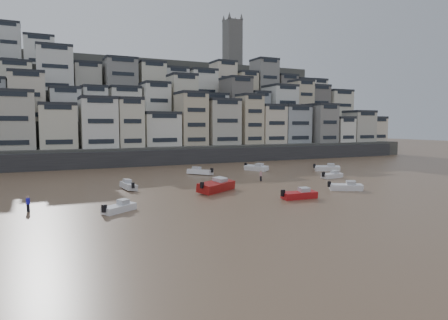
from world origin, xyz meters
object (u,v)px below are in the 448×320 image
boat_j (119,206)px  person_blue (28,204)px  boat_h (200,171)px  boat_c (216,184)px  boat_f (128,185)px  boat_g (327,167)px  boat_a (299,193)px  boat_d (332,174)px  person_pink (261,176)px  boat_b (346,186)px  boat_i (256,167)px

boat_j → person_blue: (-8.74, 4.23, 0.27)m
boat_h → person_blue: (-28.51, -21.81, 0.13)m
boat_c → boat_f: (-10.63, 7.16, -0.31)m
boat_j → boat_f: bearing=40.4°
boat_g → boat_j: bearing=-123.9°
boat_a → boat_f: (-17.78, 16.59, -0.01)m
boat_a → boat_c: bearing=129.9°
boat_d → boat_f: boat_f is taller
person_pink → boat_g: bearing=19.2°
boat_j → boat_c: boat_c is taller
boat_h → boat_b: bearing=169.3°
boat_d → boat_b: size_ratio=0.95×
boat_i → person_blue: size_ratio=3.18×
boat_g → boat_d: bearing=-94.0°
boat_g → person_pink: bearing=-129.2°
boat_f → person_pink: person_pink is taller
boat_f → person_pink: (21.49, -0.92, 0.19)m
boat_i → boat_h: (-12.57, -0.90, -0.02)m
boat_a → boat_i: boat_i is taller
boat_i → person_blue: (-41.08, -22.72, 0.11)m
boat_a → boat_b: size_ratio=1.02×
boat_i → boat_b: bearing=-26.3°
boat_f → boat_j: bearing=161.5°
boat_a → boat_c: 11.84m
boat_g → person_blue: person_blue is taller
boat_h → boat_g: size_ratio=1.01×
boat_d → boat_g: size_ratio=0.87×
person_blue → boat_d: bearing=8.9°
boat_h → person_blue: person_blue is taller
boat_g → person_pink: (-19.49, -6.80, 0.14)m
boat_d → boat_b: boat_b is taller
person_pink → boat_f: bearing=177.5°
boat_j → person_blue: bearing=120.2°
boat_f → boat_b: (27.58, -14.14, -0.01)m
boat_a → boat_h: size_ratio=0.93×
boat_i → boat_f: bearing=-91.4°
boat_j → person_blue: size_ratio=2.53×
boat_j → boat_d: (38.69, 11.61, 0.04)m
boat_j → boat_g: size_ratio=0.82×
boat_h → boat_f: boat_h is taller
boat_c → boat_j: bearing=174.5°
boat_d → boat_f: (-34.61, 3.02, 0.04)m
boat_a → boat_d: 21.61m
person_blue → boat_b: bearing=-5.3°
boat_a → boat_h: boat_h is taller
boat_a → boat_j: boat_a is taller
boat_h → boat_d: bearing=-163.0°
boat_a → boat_g: size_ratio=0.94×
boat_d → boat_h: (-18.93, 14.43, 0.10)m
boat_h → person_blue: 35.90m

